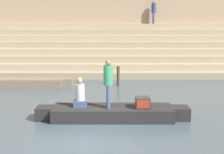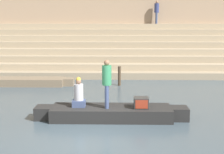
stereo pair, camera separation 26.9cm
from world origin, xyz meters
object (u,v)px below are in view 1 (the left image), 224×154
Objects in this scene: rowboat_main at (112,113)px; moored_boat_shore at (26,82)px; person_rowing at (79,95)px; person_on_steps at (153,11)px; person_standing at (108,80)px; tv_set at (142,103)px; mooring_post at (118,76)px.

rowboat_main is 1.10× the size of moored_boat_shore.
person_on_steps is at bearing 71.82° from person_rowing.
person_standing is 14.44m from person_on_steps.
person_rowing is (-1.20, 0.01, 0.67)m from rowboat_main.
tv_set is (2.29, -0.13, -0.25)m from person_rowing.
moored_boat_shore is at bearing 133.84° from tv_set.
person_on_steps is at bearing 39.53° from moored_boat_shore.
person_standing reaches higher than rowboat_main.
moored_boat_shore is (-5.90, 6.15, -0.45)m from tv_set.
tv_set is 0.30× the size of person_on_steps.
rowboat_main is 1.17m from tv_set.
rowboat_main is 5.09× the size of person_rowing.
mooring_post is (-0.77, 6.18, -0.13)m from tv_set.
person_on_steps is (2.13, 13.75, 3.68)m from tv_set.
moored_boat_shore is 4.72× the size of mooring_post.
person_rowing reaches higher than moored_boat_shore.
mooring_post reaches higher than moored_boat_shore.
person_on_steps is (8.02, 7.60, 4.13)m from moored_boat_shore.
moored_boat_shore is 5.14m from mooring_post.
tv_set is at bearing -91.39° from person_on_steps.
person_on_steps reaches higher than tv_set.
person_on_steps is at bearing 79.42° from rowboat_main.
tv_set is at bearing -3.51° from person_rowing.
tv_set is (1.09, -0.12, 0.42)m from rowboat_main.
person_standing is at bearing -7.21° from person_rowing.
person_rowing is at bearing -62.95° from moored_boat_shore.
tv_set is at bearing 12.92° from person_standing.
person_on_steps is (2.89, 7.56, 3.81)m from mooring_post.
moored_boat_shore is at bearing 120.74° from person_rowing.
rowboat_main is 5.19× the size of mooring_post.
person_rowing is at bearing -177.71° from rowboat_main.
person_on_steps is at bearing 69.06° from mooring_post.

